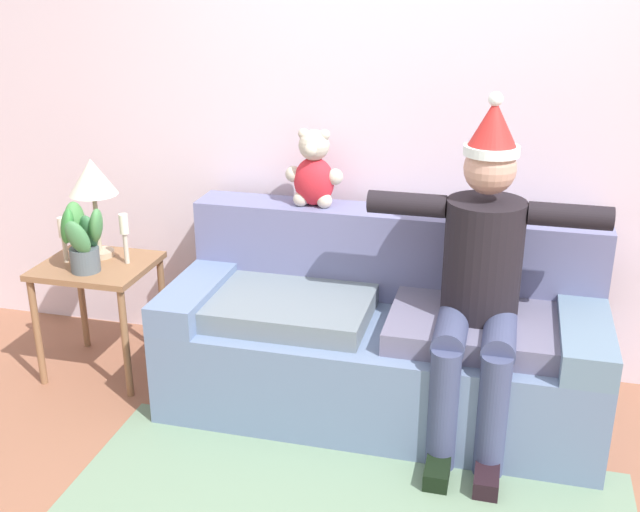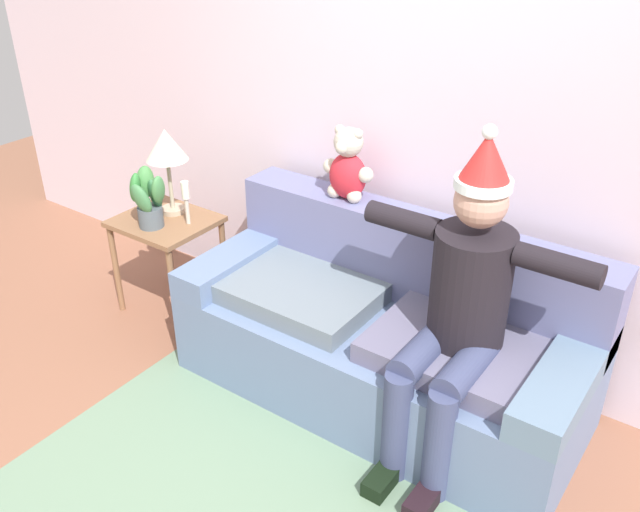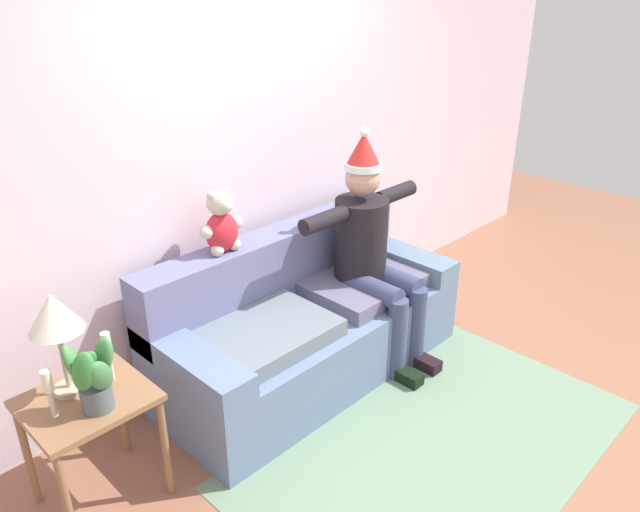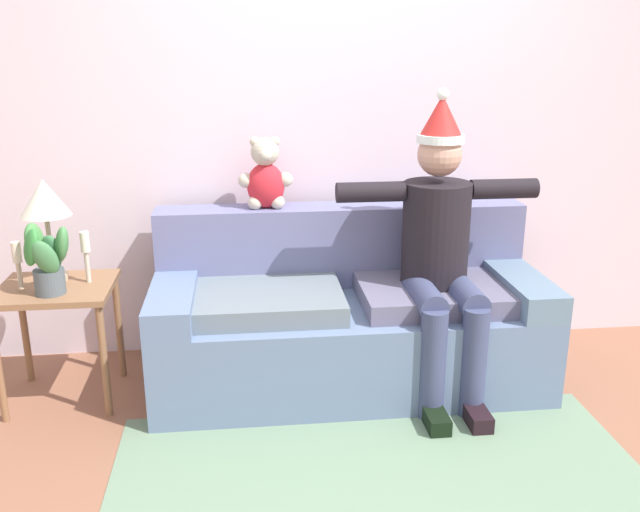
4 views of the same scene
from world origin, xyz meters
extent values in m
plane|color=#915D45|center=(0.00, 0.00, 0.00)|extent=(10.00, 10.00, 0.00)
cube|color=silver|center=(0.00, 1.55, 1.35)|extent=(7.00, 0.10, 2.70)
cube|color=slate|center=(0.00, 0.99, 0.23)|extent=(2.00, 0.86, 0.45)
cube|color=slate|center=(0.00, 1.30, 0.67)|extent=(2.00, 0.24, 0.44)
cube|color=slate|center=(-0.89, 0.99, 0.52)|extent=(0.22, 0.86, 0.14)
cube|color=slate|center=(0.89, 0.99, 0.52)|extent=(0.22, 0.86, 0.14)
cube|color=slate|center=(-0.45, 0.94, 0.50)|extent=(0.80, 0.60, 0.10)
cube|color=slate|center=(0.45, 0.94, 0.50)|extent=(0.80, 0.60, 0.10)
cylinder|color=black|center=(0.44, 0.97, 0.81)|extent=(0.34, 0.34, 0.52)
sphere|color=tan|center=(0.44, 0.97, 1.21)|extent=(0.22, 0.22, 0.22)
cylinder|color=white|center=(0.44, 0.97, 1.29)|extent=(0.23, 0.23, 0.04)
cone|color=red|center=(0.44, 0.97, 1.40)|extent=(0.21, 0.21, 0.20)
sphere|color=white|center=(0.44, 0.97, 1.50)|extent=(0.06, 0.06, 0.06)
cylinder|color=#3E456A|center=(0.34, 0.77, 0.55)|extent=(0.14, 0.40, 0.14)
cylinder|color=#3E456A|center=(0.34, 0.57, 0.28)|extent=(0.13, 0.13, 0.55)
cube|color=black|center=(0.34, 0.49, 0.04)|extent=(0.10, 0.24, 0.08)
cylinder|color=#3E456A|center=(0.54, 0.77, 0.55)|extent=(0.14, 0.40, 0.14)
cylinder|color=#3E456A|center=(0.54, 0.57, 0.28)|extent=(0.13, 0.13, 0.55)
cube|color=black|center=(0.54, 0.49, 0.04)|extent=(0.10, 0.24, 0.08)
cylinder|color=black|center=(0.10, 0.97, 1.03)|extent=(0.34, 0.10, 0.10)
cylinder|color=black|center=(0.78, 0.97, 1.03)|extent=(0.34, 0.10, 0.10)
ellipsoid|color=red|center=(-0.41, 1.30, 1.01)|extent=(0.20, 0.16, 0.24)
sphere|color=beige|center=(-0.41, 1.30, 1.19)|extent=(0.15, 0.15, 0.15)
sphere|color=beige|center=(-0.41, 1.24, 1.18)|extent=(0.07, 0.07, 0.07)
sphere|color=beige|center=(-0.46, 1.30, 1.24)|extent=(0.05, 0.05, 0.05)
sphere|color=beige|center=(-0.35, 1.30, 1.24)|extent=(0.05, 0.05, 0.05)
sphere|color=beige|center=(-0.51, 1.30, 1.04)|extent=(0.08, 0.08, 0.08)
sphere|color=beige|center=(-0.47, 1.27, 0.92)|extent=(0.08, 0.08, 0.08)
sphere|color=beige|center=(-0.30, 1.30, 1.04)|extent=(0.08, 0.08, 0.08)
sphere|color=beige|center=(-0.35, 1.27, 0.92)|extent=(0.08, 0.08, 0.08)
cube|color=#8C6242|center=(-1.45, 0.97, 0.59)|extent=(0.54, 0.48, 0.03)
cylinder|color=#8C6242|center=(-1.69, 0.76, 0.29)|extent=(0.04, 0.04, 0.57)
cylinder|color=#8C6242|center=(-1.21, 0.76, 0.29)|extent=(0.04, 0.04, 0.57)
cylinder|color=#8C6242|center=(-1.69, 1.19, 0.29)|extent=(0.04, 0.04, 0.57)
cylinder|color=#8C6242|center=(-1.21, 1.19, 0.29)|extent=(0.04, 0.04, 0.57)
cylinder|color=tan|center=(-1.48, 1.07, 0.62)|extent=(0.14, 0.14, 0.03)
cylinder|color=#B7AF93|center=(-1.48, 1.07, 0.78)|extent=(0.02, 0.02, 0.30)
cone|color=silver|center=(-1.48, 1.07, 1.02)|extent=(0.24, 0.24, 0.18)
cylinder|color=#515D65|center=(-1.44, 0.87, 0.66)|extent=(0.14, 0.14, 0.12)
ellipsoid|color=#47894A|center=(-1.38, 0.89, 0.84)|extent=(0.12, 0.14, 0.21)
ellipsoid|color=#3B7748|center=(-1.43, 0.91, 0.79)|extent=(0.11, 0.12, 0.19)
ellipsoid|color=#428241|center=(-1.50, 0.91, 0.85)|extent=(0.14, 0.16, 0.20)
ellipsoid|color=#36863B|center=(-1.49, 0.83, 0.84)|extent=(0.15, 0.12, 0.20)
ellipsoid|color=#427D48|center=(-1.43, 0.81, 0.80)|extent=(0.16, 0.11, 0.21)
cylinder|color=beige|center=(-1.60, 0.95, 0.67)|extent=(0.02, 0.02, 0.13)
cylinder|color=white|center=(-1.60, 0.95, 0.78)|extent=(0.04, 0.04, 0.10)
cylinder|color=beige|center=(-1.30, 1.01, 0.68)|extent=(0.02, 0.02, 0.16)
cylinder|color=white|center=(-1.30, 1.01, 0.81)|extent=(0.04, 0.04, 0.10)
cube|color=gray|center=(0.00, 0.01, 0.00)|extent=(2.24, 1.38, 0.01)
camera|label=1|loc=(0.52, -2.22, 2.02)|focal=43.19mm
camera|label=2|loc=(1.35, -1.42, 2.34)|focal=38.44mm
camera|label=3|loc=(-2.28, -1.32, 2.33)|focal=33.73mm
camera|label=4|loc=(-0.53, -2.28, 1.73)|focal=38.33mm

